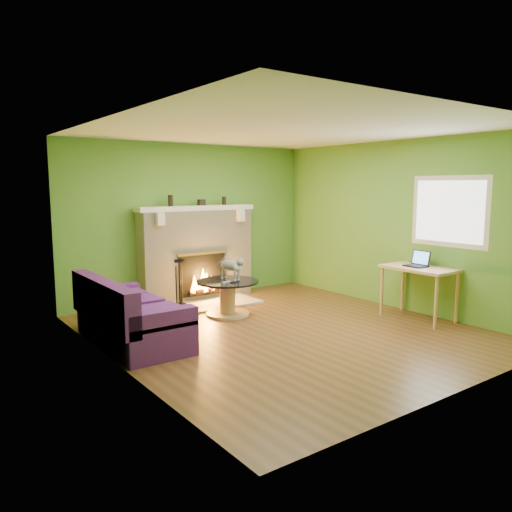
{
  "coord_description": "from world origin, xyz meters",
  "views": [
    {
      "loc": [
        -4.07,
        -4.96,
        1.91
      ],
      "look_at": [
        -0.17,
        0.4,
        0.97
      ],
      "focal_mm": 35.0,
      "sensor_mm": 36.0,
      "label": 1
    }
  ],
  "objects_px": {
    "desk": "(419,273)",
    "coffee_table": "(228,295)",
    "cat": "(230,268)",
    "sofa": "(128,318)"
  },
  "relations": [
    {
      "from": "coffee_table",
      "to": "cat",
      "type": "distance_m",
      "value": 0.41
    },
    {
      "from": "sofa",
      "to": "coffee_table",
      "type": "bearing_deg",
      "value": 13.2
    },
    {
      "from": "coffee_table",
      "to": "sofa",
      "type": "bearing_deg",
      "value": -166.8
    },
    {
      "from": "sofa",
      "to": "desk",
      "type": "distance_m",
      "value": 4.07
    },
    {
      "from": "desk",
      "to": "cat",
      "type": "distance_m",
      "value": 2.74
    },
    {
      "from": "coffee_table",
      "to": "desk",
      "type": "distance_m",
      "value": 2.79
    },
    {
      "from": "cat",
      "to": "sofa",
      "type": "bearing_deg",
      "value": -175.29
    },
    {
      "from": "desk",
      "to": "coffee_table",
      "type": "bearing_deg",
      "value": 139.72
    },
    {
      "from": "desk",
      "to": "cat",
      "type": "bearing_deg",
      "value": 137.84
    },
    {
      "from": "sofa",
      "to": "cat",
      "type": "bearing_deg",
      "value": 14.15
    }
  ]
}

